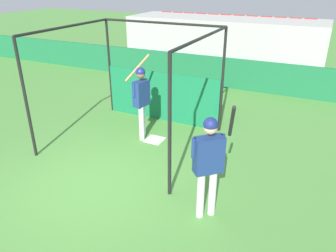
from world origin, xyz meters
The scene contains 7 objects.
ground_plane centered at (0.00, 0.00, 0.00)m, with size 60.00×60.00×0.00m, color #477F38.
outfield_wall centered at (0.00, 7.32, 0.56)m, with size 24.00×0.12×1.12m.
bleacher_section centered at (0.00, 8.58, 1.20)m, with size 7.60×2.40×2.40m.
batting_cage centered at (-0.26, 3.00, 1.19)m, with size 3.55×3.25×2.78m.
home_plate centered at (0.16, 2.25, 0.01)m, with size 0.44×0.44×0.02m.
player_batter centered at (-0.20, 2.26, 1.15)m, with size 0.59×0.96×2.05m.
player_waiting centered at (2.32, 0.08, 1.15)m, with size 0.64×0.75×2.11m.
Camera 1 is at (3.71, -4.38, 3.85)m, focal length 35.00 mm.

